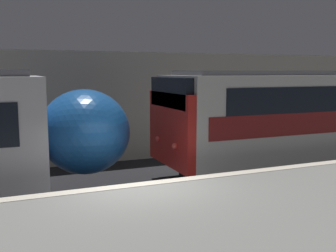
# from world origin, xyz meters

# --- Properties ---
(ground_plane) EXTENTS (120.00, 120.00, 0.00)m
(ground_plane) POSITION_xyz_m (0.00, 0.00, 0.00)
(ground_plane) COLOR black
(platform) EXTENTS (40.00, 4.38, 1.14)m
(platform) POSITION_xyz_m (0.00, -2.19, 0.56)
(platform) COLOR slate
(platform) RESTS_ON ground
(station_rear_barrier) EXTENTS (50.00, 0.15, 4.26)m
(station_rear_barrier) POSITION_xyz_m (0.00, 6.98, 2.13)
(station_rear_barrier) COLOR #B2AD9E
(station_rear_barrier) RESTS_ON ground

